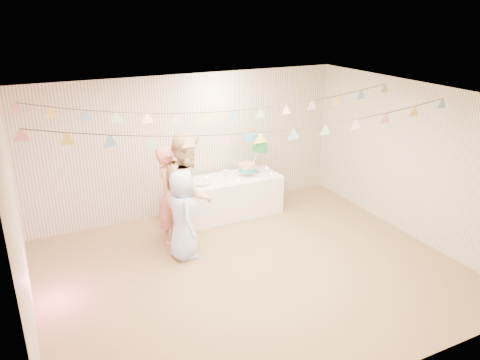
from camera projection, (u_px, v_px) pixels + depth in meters
name	position (u px, v px, depth m)	size (l,w,h in m)	color
floor	(252.00, 271.00, 7.01)	(6.00, 6.00, 0.00)	olive
ceiling	(253.00, 98.00, 6.09)	(6.00, 6.00, 0.00)	silver
back_wall	(190.00, 145.00, 8.65)	(6.00, 6.00, 0.00)	silver
front_wall	(374.00, 279.00, 4.45)	(6.00, 6.00, 0.00)	silver
left_wall	(19.00, 234.00, 5.31)	(5.00, 5.00, 0.00)	silver
right_wall	(412.00, 161.00, 7.79)	(5.00, 5.00, 0.00)	silver
table	(228.00, 196.00, 8.77)	(1.94, 0.78, 0.73)	white
cake_stand	(253.00, 151.00, 8.75)	(0.74, 0.43, 0.82)	silver
cake_bottom	(248.00, 170.00, 8.76)	(0.31, 0.31, 0.15)	#25AAAD
cake_middle	(260.00, 151.00, 8.92)	(0.27, 0.27, 0.22)	#1E8B46
cake_top_tier	(251.00, 141.00, 8.63)	(0.25, 0.25, 0.19)	#4196CE
platter	(202.00, 182.00, 8.36)	(0.34, 0.34, 0.02)	white
posy	(226.00, 172.00, 8.63)	(0.14, 0.14, 0.16)	white
person_adult_a	(170.00, 195.00, 7.61)	(0.60, 0.40, 1.65)	tan
person_adult_b	(188.00, 191.00, 7.40)	(0.94, 0.73, 1.93)	tan
person_child	(183.00, 215.00, 7.17)	(0.70, 0.46, 1.43)	#B4CBFF
bunting_back	(219.00, 102.00, 7.10)	(5.60, 1.10, 0.40)	pink
bunting_front	(260.00, 122.00, 6.02)	(5.60, 0.90, 0.36)	#72A5E5
tealight_0	(190.00, 187.00, 8.18)	(0.04, 0.04, 0.03)	#FFD88C
tealight_1	(207.00, 177.00, 8.64)	(0.04, 0.04, 0.03)	#FFD88C
tealight_2	(238.00, 180.00, 8.49)	(0.04, 0.04, 0.03)	#FFD88C
tealight_3	(240.00, 171.00, 8.96)	(0.04, 0.04, 0.03)	#FFD88C
tealight_4	(271.00, 174.00, 8.82)	(0.04, 0.04, 0.03)	#FFD88C
tealight_5	(267.00, 168.00, 9.13)	(0.04, 0.04, 0.03)	#FFD88C
tealight_6	(222.00, 176.00, 8.70)	(0.04, 0.04, 0.03)	#FFD88C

